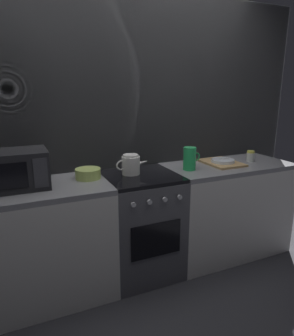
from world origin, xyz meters
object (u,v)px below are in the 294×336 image
(mixing_bowl, at_px, (88,174))
(pitcher, at_px, (190,159))
(microwave, at_px, (14,170))
(spice_jar, at_px, (251,156))
(stove_unit, at_px, (141,225))
(kettle, at_px, (131,165))
(dish_pile, at_px, (222,162))

(mixing_bowl, height_order, pitcher, pitcher)
(microwave, distance_m, spice_jar, 2.12)
(stove_unit, distance_m, kettle, 0.54)
(dish_pile, bearing_deg, mixing_bowl, 178.11)
(dish_pile, bearing_deg, stove_unit, -178.15)
(mixing_bowl, bearing_deg, dish_pile, -1.89)
(stove_unit, relative_size, dish_pile, 2.25)
(kettle, distance_m, spice_jar, 1.23)
(mixing_bowl, distance_m, spice_jar, 1.59)
(microwave, bearing_deg, dish_pile, -0.68)
(stove_unit, distance_m, spice_jar, 1.27)
(stove_unit, relative_size, spice_jar, 8.57)
(spice_jar, bearing_deg, dish_pile, 174.88)
(mixing_bowl, distance_m, dish_pile, 1.27)
(kettle, distance_m, pitcher, 0.52)
(stove_unit, xyz_separation_m, spice_jar, (1.16, -0.00, 0.50))
(kettle, distance_m, mixing_bowl, 0.36)
(microwave, height_order, pitcher, microwave)
(stove_unit, relative_size, microwave, 1.96)
(spice_jar, bearing_deg, microwave, 178.64)
(spice_jar, bearing_deg, kettle, 177.67)
(microwave, relative_size, pitcher, 2.30)
(kettle, bearing_deg, pitcher, -8.69)
(microwave, height_order, spice_jar, microwave)
(kettle, relative_size, dish_pile, 0.71)
(dish_pile, height_order, spice_jar, spice_jar)
(stove_unit, bearing_deg, dish_pile, 1.85)
(microwave, xyz_separation_m, mixing_bowl, (0.53, 0.02, -0.10))
(microwave, height_order, mixing_bowl, microwave)
(spice_jar, bearing_deg, pitcher, -177.67)
(kettle, bearing_deg, microwave, 180.00)
(stove_unit, xyz_separation_m, dish_pile, (0.84, 0.03, 0.47))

